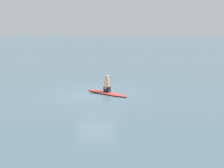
# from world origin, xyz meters

# --- Properties ---
(ground_plane) EXTENTS (400.00, 400.00, 0.00)m
(ground_plane) POSITION_xyz_m (0.00, 0.00, 0.00)
(ground_plane) COLOR slate
(surfboard) EXTENTS (2.06, 2.88, 0.13)m
(surfboard) POSITION_xyz_m (0.15, -0.65, 0.06)
(surfboard) COLOR #D84C3F
(surfboard) RESTS_ON ground
(person_paddler) EXTENTS (0.44, 0.45, 1.06)m
(person_paddler) POSITION_xyz_m (0.15, -0.65, 0.61)
(person_paddler) COLOR black
(person_paddler) RESTS_ON surfboard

